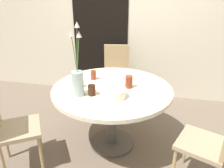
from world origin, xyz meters
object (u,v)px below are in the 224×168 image
object	(u,v)px
chair_left_flank	(8,124)
flower_vase	(78,79)
birthday_cake	(113,93)
drink_glass_3	(79,83)
chair_right_flank	(213,139)
drink_glass_2	(92,90)
side_plate	(146,101)
drink_glass_0	(93,75)
chair_near_front	(116,72)
drink_glass_1	(129,82)

from	to	relation	value
chair_left_flank	flower_vase	world-z (taller)	flower_vase
birthday_cake	drink_glass_3	distance (m)	0.43
chair_left_flank	chair_right_flank	world-z (taller)	same
chair_left_flank	drink_glass_2	distance (m)	0.85
chair_right_flank	side_plate	xyz separation A→B (m)	(-0.60, 0.17, 0.22)
flower_vase	drink_glass_0	world-z (taller)	flower_vase
chair_near_front	birthday_cake	distance (m)	1.30
chair_near_front	side_plate	size ratio (longest dim) A/B	4.47
chair_near_front	birthday_cake	bearing A→B (deg)	-88.78
flower_vase	drink_glass_2	xyz separation A→B (m)	(0.12, 0.03, -0.12)
side_plate	drink_glass_2	distance (m)	0.53
flower_vase	side_plate	distance (m)	0.67
flower_vase	drink_glass_0	bearing A→B (deg)	87.12
drink_glass_1	drink_glass_2	bearing A→B (deg)	-142.16
chair_left_flank	birthday_cake	xyz separation A→B (m)	(0.95, 0.35, 0.26)
drink_glass_2	drink_glass_3	bearing A→B (deg)	141.78
drink_glass_0	drink_glass_1	distance (m)	0.45
drink_glass_3	chair_left_flank	bearing A→B (deg)	-137.66
flower_vase	drink_glass_3	size ratio (longest dim) A/B	6.93
chair_left_flank	drink_glass_1	world-z (taller)	chair_left_flank
chair_left_flank	side_plate	world-z (taller)	chair_left_flank
chair_left_flank	birthday_cake	world-z (taller)	chair_left_flank
birthday_cake	side_plate	xyz separation A→B (m)	(0.31, -0.02, -0.04)
chair_right_flank	flower_vase	world-z (taller)	flower_vase
birthday_cake	drink_glass_1	bearing A→B (deg)	65.69
chair_near_front	chair_left_flank	xyz separation A→B (m)	(-0.73, -1.60, 0.00)
drink_glass_1	drink_glass_3	bearing A→B (deg)	-168.36
chair_right_flank	drink_glass_3	distance (m)	1.38
birthday_cake	drink_glass_2	size ratio (longest dim) A/B	2.35
chair_left_flank	birthday_cake	bearing A→B (deg)	-102.12
birthday_cake	side_plate	bearing A→B (deg)	-3.94
chair_right_flank	flower_vase	size ratio (longest dim) A/B	1.28
flower_vase	drink_glass_3	distance (m)	0.23
chair_right_flank	drink_glass_2	size ratio (longest dim) A/B	8.78
birthday_cake	drink_glass_0	size ratio (longest dim) A/B	2.34
chair_near_front	chair_left_flank	bearing A→B (deg)	-123.21
drink_glass_0	drink_glass_2	size ratio (longest dim) A/B	1.00
birthday_cake	side_plate	size ratio (longest dim) A/B	1.20
chair_left_flank	drink_glass_1	size ratio (longest dim) A/B	7.00
chair_left_flank	chair_right_flank	bearing A→B (deg)	-117.40
flower_vase	chair_left_flank	bearing A→B (deg)	-152.79
chair_right_flank	drink_glass_0	size ratio (longest dim) A/B	8.75
chair_right_flank	drink_glass_2	bearing A→B (deg)	-76.82
chair_left_flank	drink_glass_1	distance (m)	1.25
chair_near_front	chair_right_flank	distance (m)	1.83
chair_right_flank	drink_glass_1	xyz separation A→B (m)	(-0.80, 0.44, 0.28)
birthday_cake	flower_vase	distance (m)	0.37
drink_glass_3	flower_vase	bearing A→B (deg)	-70.48
drink_glass_1	flower_vase	bearing A→B (deg)	-147.49
drink_glass_1	chair_near_front	bearing A→B (deg)	108.52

